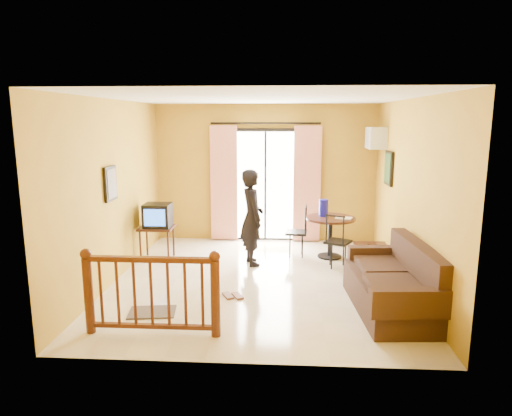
# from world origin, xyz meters

# --- Properties ---
(ground) EXTENTS (5.00, 5.00, 0.00)m
(ground) POSITION_xyz_m (0.00, 0.00, 0.00)
(ground) COLOR beige
(ground) RESTS_ON ground
(room_shell) EXTENTS (5.00, 5.00, 5.00)m
(room_shell) POSITION_xyz_m (0.00, 0.00, 1.70)
(room_shell) COLOR white
(room_shell) RESTS_ON ground
(balcony_door) EXTENTS (2.25, 0.14, 2.46)m
(balcony_door) POSITION_xyz_m (0.00, 2.43, 1.19)
(balcony_door) COLOR black
(balcony_door) RESTS_ON ground
(tv_table) EXTENTS (0.60, 0.50, 0.60)m
(tv_table) POSITION_xyz_m (-1.90, 1.03, 0.52)
(tv_table) COLOR black
(tv_table) RESTS_ON ground
(television) EXTENTS (0.47, 0.44, 0.42)m
(television) POSITION_xyz_m (-1.87, 1.03, 0.81)
(television) COLOR black
(television) RESTS_ON tv_table
(picture_left) EXTENTS (0.05, 0.42, 0.52)m
(picture_left) POSITION_xyz_m (-2.22, -0.20, 1.55)
(picture_left) COLOR black
(picture_left) RESTS_ON room_shell
(dining_table) EXTENTS (0.90, 0.90, 0.75)m
(dining_table) POSITION_xyz_m (1.23, 1.31, 0.59)
(dining_table) COLOR black
(dining_table) RESTS_ON ground
(water_jug) EXTENTS (0.17, 0.17, 0.31)m
(water_jug) POSITION_xyz_m (1.11, 1.40, 0.91)
(water_jug) COLOR #1412AD
(water_jug) RESTS_ON dining_table
(serving_tray) EXTENTS (0.32, 0.26, 0.02)m
(serving_tray) POSITION_xyz_m (1.45, 1.21, 0.76)
(serving_tray) COLOR silver
(serving_tray) RESTS_ON dining_table
(dining_chairs) EXTENTS (1.18, 1.10, 0.95)m
(dining_chairs) POSITION_xyz_m (0.96, 1.04, 0.00)
(dining_chairs) COLOR black
(dining_chairs) RESTS_ON ground
(air_conditioner) EXTENTS (0.31, 0.60, 0.40)m
(air_conditioner) POSITION_xyz_m (2.09, 1.95, 2.15)
(air_conditioner) COLOR silver
(air_conditioner) RESTS_ON room_shell
(botanical_print) EXTENTS (0.05, 0.50, 0.60)m
(botanical_print) POSITION_xyz_m (2.22, 1.30, 1.65)
(botanical_print) COLOR black
(botanical_print) RESTS_ON room_shell
(coffee_table) EXTENTS (0.54, 0.97, 0.43)m
(coffee_table) POSITION_xyz_m (1.85, 0.39, 0.29)
(coffee_table) COLOR black
(coffee_table) RESTS_ON ground
(bowl) EXTENTS (0.20, 0.20, 0.05)m
(bowl) POSITION_xyz_m (1.85, 0.53, 0.46)
(bowl) COLOR brown
(bowl) RESTS_ON coffee_table
(sofa) EXTENTS (1.02, 1.98, 0.92)m
(sofa) POSITION_xyz_m (1.86, -1.04, 0.34)
(sofa) COLOR #331D13
(sofa) RESTS_ON ground
(standing_person) EXTENTS (0.57, 0.70, 1.66)m
(standing_person) POSITION_xyz_m (-0.17, 0.84, 0.83)
(standing_person) COLOR black
(standing_person) RESTS_ON ground
(stair_balustrade) EXTENTS (1.63, 0.13, 1.04)m
(stair_balustrade) POSITION_xyz_m (-1.15, -1.90, 0.56)
(stair_balustrade) COLOR #471E0F
(stair_balustrade) RESTS_ON ground
(doormat) EXTENTS (0.65, 0.48, 0.02)m
(doormat) POSITION_xyz_m (-1.33, -1.31, 0.01)
(doormat) COLOR #4F443F
(doormat) RESTS_ON ground
(sandals) EXTENTS (0.34, 0.27, 0.03)m
(sandals) POSITION_xyz_m (-0.34, -0.70, 0.01)
(sandals) COLOR brown
(sandals) RESTS_ON ground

